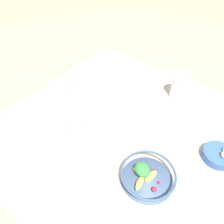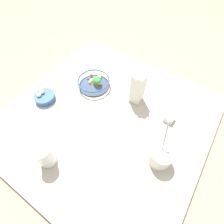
% 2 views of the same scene
% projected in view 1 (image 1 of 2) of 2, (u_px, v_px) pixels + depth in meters
% --- Properties ---
extents(ground_plane, '(6.00, 6.00, 0.00)m').
position_uv_depth(ground_plane, '(124.00, 134.00, 1.11)').
color(ground_plane, gray).
extents(countertop, '(1.17, 1.17, 0.03)m').
position_uv_depth(countertop, '(124.00, 132.00, 1.10)').
color(countertop, '#B2A893').
rests_on(countertop, ground_plane).
extents(fruit_bowl, '(0.22, 0.22, 0.08)m').
position_uv_depth(fruit_bowl, '(147.00, 176.00, 0.86)').
color(fruit_bowl, '#384C6B').
rests_on(fruit_bowl, countertop).
extents(milk_carton, '(0.07, 0.07, 0.26)m').
position_uv_depth(milk_carton, '(79.00, 134.00, 0.90)').
color(milk_carton, silver).
rests_on(milk_carton, countertop).
extents(yogurt_tub, '(0.12, 0.13, 0.27)m').
position_uv_depth(yogurt_tub, '(76.00, 86.00, 1.24)').
color(yogurt_tub, silver).
rests_on(yogurt_tub, countertop).
extents(drinking_cup, '(0.09, 0.09, 0.14)m').
position_uv_depth(drinking_cup, '(179.00, 86.00, 1.21)').
color(drinking_cup, white).
rests_on(drinking_cup, countertop).
extents(spice_jar, '(0.06, 0.06, 0.04)m').
position_uv_depth(spice_jar, '(49.00, 122.00, 1.09)').
color(spice_jar, silver).
rests_on(spice_jar, countertop).
extents(garlic_bowl, '(0.13, 0.13, 0.07)m').
position_uv_depth(garlic_bowl, '(218.00, 155.00, 0.95)').
color(garlic_bowl, '#3356A3').
rests_on(garlic_bowl, countertop).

